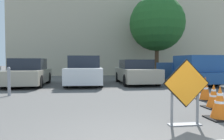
{
  "coord_description": "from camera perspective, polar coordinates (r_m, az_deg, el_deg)",
  "views": [
    {
      "loc": [
        -0.86,
        -2.84,
        1.31
      ],
      "look_at": [
        1.04,
        10.7,
        0.74
      ],
      "focal_mm": 35.0,
      "sensor_mm": 36.0,
      "label": 1
    }
  ],
  "objects": [
    {
      "name": "ground_plane",
      "position": [
        12.94,
        -4.16,
        -3.45
      ],
      "size": [
        96.0,
        96.0,
        0.0
      ],
      "primitive_type": "plane",
      "color": "#565451"
    },
    {
      "name": "road_closed_sign",
      "position": [
        4.67,
        18.76,
        -4.9
      ],
      "size": [
        0.98,
        0.2,
        1.35
      ],
      "color": "black",
      "rests_on": "ground_plane"
    },
    {
      "name": "traffic_cone_nearest",
      "position": [
        5.54,
        26.33,
        -7.67
      ],
      "size": [
        0.54,
        0.54,
        0.76
      ],
      "color": "black",
      "rests_on": "ground_plane"
    },
    {
      "name": "traffic_cone_second",
      "position": [
        6.77,
        25.0,
        -6.24
      ],
      "size": [
        0.52,
        0.52,
        0.67
      ],
      "color": "black",
      "rests_on": "ground_plane"
    },
    {
      "name": "traffic_cone_third",
      "position": [
        7.95,
        23.15,
        -4.45
      ],
      "size": [
        0.47,
        0.47,
        0.81
      ],
      "color": "black",
      "rests_on": "ground_plane"
    },
    {
      "name": "parked_car_second",
      "position": [
        12.48,
        -21.02,
        -0.76
      ],
      "size": [
        1.94,
        4.07,
        1.45
      ],
      "rotation": [
        0.0,
        0.0,
        3.13
      ],
      "color": "#A39984",
      "rests_on": "ground_plane"
    },
    {
      "name": "parked_car_third",
      "position": [
        12.07,
        -7.24,
        -0.43
      ],
      "size": [
        2.06,
        4.19,
        1.59
      ],
      "rotation": [
        0.0,
        0.0,
        3.09
      ],
      "color": "silver",
      "rests_on": "ground_plane"
    },
    {
      "name": "parked_car_fourth",
      "position": [
        12.67,
        6.31,
        -0.64
      ],
      "size": [
        1.93,
        4.07,
        1.39
      ],
      "rotation": [
        0.0,
        0.0,
        3.14
      ],
      "color": "#A39984",
      "rests_on": "ground_plane"
    },
    {
      "name": "pickup_truck",
      "position": [
        13.26,
        19.43,
        -0.32
      ],
      "size": [
        2.06,
        5.29,
        1.6
      ],
      "rotation": [
        0.0,
        0.0,
        3.16
      ],
      "color": "navy",
      "rests_on": "ground_plane"
    },
    {
      "name": "bollard_nearest",
      "position": [
        9.07,
        -25.32,
        -2.54
      ],
      "size": [
        0.12,
        0.12,
        1.09
      ],
      "color": "gray",
      "rests_on": "ground_plane"
    },
    {
      "name": "building_facade_backdrop",
      "position": [
        22.74,
        3.28,
        10.43
      ],
      "size": [
        21.52,
        5.0,
        9.0
      ],
      "color": "beige",
      "rests_on": "ground_plane"
    },
    {
      "name": "street_tree_behind_lot",
      "position": [
        18.2,
        11.68,
        11.82
      ],
      "size": [
        4.41,
        4.41,
        6.52
      ],
      "color": "#513823",
      "rests_on": "ground_plane"
    }
  ]
}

